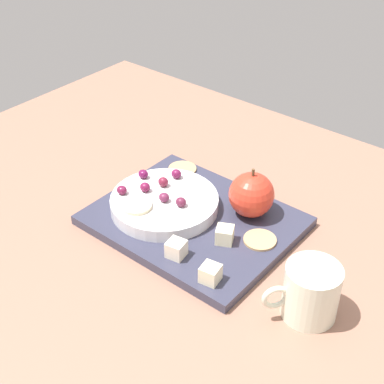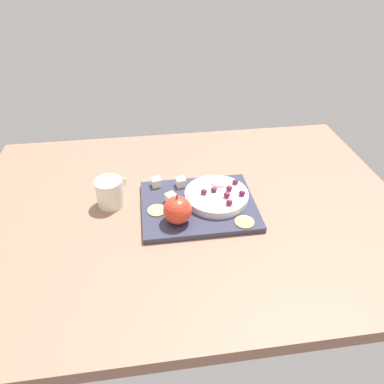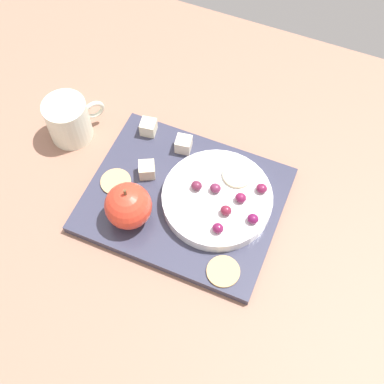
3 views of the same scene
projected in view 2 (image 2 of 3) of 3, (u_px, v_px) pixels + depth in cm
name	position (u px, v px, depth cm)	size (l,w,h in cm)	color
table	(189.00, 211.00, 105.92)	(127.17, 91.72, 3.73)	#946753
platter	(198.00, 206.00, 103.57)	(32.64, 26.15, 1.67)	#34364A
serving_dish	(216.00, 196.00, 104.08)	(18.59, 18.59, 2.26)	white
apple_whole	(177.00, 210.00, 94.52)	(7.71, 7.71, 7.71)	red
apple_stem	(177.00, 197.00, 91.87)	(0.50, 0.50, 1.20)	brown
cheese_cube_0	(171.00, 198.00, 102.88)	(2.69, 2.69, 2.69)	#F9EFC1
cheese_cube_1	(156.00, 182.00, 109.20)	(2.69, 2.69, 2.69)	#F7EDC4
cheese_cube_2	(181.00, 182.00, 109.23)	(2.69, 2.69, 2.69)	white
cracker_0	(157.00, 210.00, 100.14)	(5.32, 5.32, 0.40)	tan
cracker_1	(244.00, 222.00, 96.20)	(5.32, 5.32, 0.40)	tan
grape_0	(229.00, 202.00, 98.39)	(1.86, 1.67, 1.68)	maroon
grape_1	(214.00, 189.00, 103.43)	(1.86, 1.67, 1.56)	#692443
grape_2	(229.00, 188.00, 103.81)	(1.86, 1.67, 1.66)	maroon
grape_3	(235.00, 182.00, 106.59)	(1.86, 1.67, 1.50)	maroon
grape_4	(227.00, 195.00, 101.12)	(1.86, 1.67, 1.74)	maroon
grape_5	(242.00, 193.00, 101.90)	(1.86, 1.67, 1.59)	#631442
grape_6	(204.00, 192.00, 102.30)	(1.86, 1.67, 1.59)	maroon
apple_slice_0	(219.00, 182.00, 107.30)	(5.15, 5.15, 0.60)	beige
cup	(110.00, 192.00, 103.15)	(8.70, 9.69, 8.30)	silver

